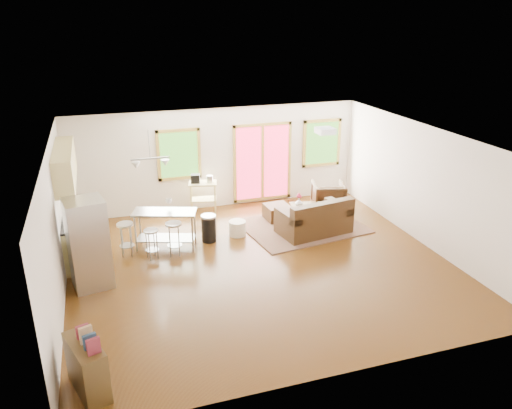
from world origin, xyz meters
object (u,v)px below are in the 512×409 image
object	(u,v)px
rug	(302,226)
island	(165,223)
ottoman	(277,213)
refrigerator	(89,244)
coffee_table	(310,207)
armchair	(328,195)
loveseat	(315,220)
kitchen_cart	(202,187)

from	to	relation	value
rug	island	world-z (taller)	island
ottoman	refrigerator	xyz separation A→B (m)	(-4.38, -1.92, 0.66)
rug	coffee_table	distance (m)	0.60
coffee_table	armchair	xyz separation A→B (m)	(0.71, 0.44, 0.09)
loveseat	kitchen_cart	world-z (taller)	kitchen_cart
rug	refrigerator	size ratio (longest dim) A/B	1.59
loveseat	ottoman	world-z (taller)	loveseat
armchair	island	world-z (taller)	island
ottoman	island	bearing A→B (deg)	-165.65
ottoman	armchair	bearing A→B (deg)	8.66
kitchen_cart	ottoman	bearing A→B (deg)	-29.95
ottoman	rug	bearing A→B (deg)	-54.08
loveseat	island	bearing A→B (deg)	165.23
loveseat	rug	bearing A→B (deg)	94.42
kitchen_cart	island	bearing A→B (deg)	-124.80
armchair	island	distance (m)	4.43
rug	loveseat	bearing A→B (deg)	-76.17
ottoman	coffee_table	bearing A→B (deg)	-15.39
rug	coffee_table	xyz separation A→B (m)	(0.34, 0.38, 0.31)
coffee_table	refrigerator	bearing A→B (deg)	-161.70
rug	coffee_table	size ratio (longest dim) A/B	2.65
coffee_table	island	size ratio (longest dim) A/B	0.71
armchair	refrigerator	xyz separation A→B (m)	(-5.87, -2.14, 0.45)
coffee_table	kitchen_cart	world-z (taller)	kitchen_cart
rug	armchair	size ratio (longest dim) A/B	3.34
ottoman	loveseat	bearing A→B (deg)	-62.63
armchair	loveseat	bearing A→B (deg)	68.37
loveseat	ottoman	xyz separation A→B (m)	(-0.54, 1.04, -0.15)
coffee_table	island	world-z (taller)	island
armchair	ottoman	bearing A→B (deg)	23.74
loveseat	refrigerator	bearing A→B (deg)	-179.33
refrigerator	island	size ratio (longest dim) A/B	1.19
armchair	ottoman	xyz separation A→B (m)	(-1.49, -0.23, -0.22)
coffee_table	kitchen_cart	xyz separation A→B (m)	(-2.44, 1.17, 0.40)
loveseat	armchair	size ratio (longest dim) A/B	2.13
kitchen_cart	loveseat	bearing A→B (deg)	-42.23
rug	island	distance (m)	3.32
rug	ottoman	world-z (taller)	ottoman
coffee_table	loveseat	bearing A→B (deg)	-105.63
coffee_table	refrigerator	xyz separation A→B (m)	(-5.15, -1.70, 0.53)
rug	refrigerator	bearing A→B (deg)	-164.60
loveseat	kitchen_cart	size ratio (longest dim) A/B	1.64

